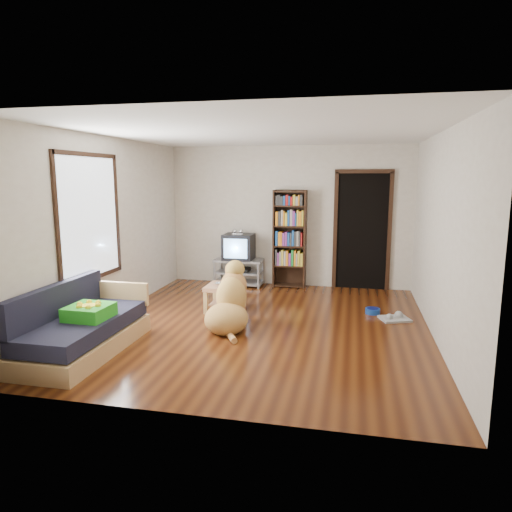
% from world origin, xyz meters
% --- Properties ---
extents(ground, '(5.00, 5.00, 0.00)m').
position_xyz_m(ground, '(0.00, 0.00, 0.00)').
color(ground, '#51260D').
rests_on(ground, ground).
extents(ceiling, '(5.00, 5.00, 0.00)m').
position_xyz_m(ceiling, '(0.00, 0.00, 2.60)').
color(ceiling, white).
rests_on(ceiling, ground).
extents(wall_back, '(4.50, 0.00, 4.50)m').
position_xyz_m(wall_back, '(0.00, 2.50, 1.30)').
color(wall_back, beige).
rests_on(wall_back, ground).
extents(wall_front, '(4.50, 0.00, 4.50)m').
position_xyz_m(wall_front, '(0.00, -2.50, 1.30)').
color(wall_front, beige).
rests_on(wall_front, ground).
extents(wall_left, '(0.00, 5.00, 5.00)m').
position_xyz_m(wall_left, '(-2.25, 0.00, 1.30)').
color(wall_left, beige).
rests_on(wall_left, ground).
extents(wall_right, '(0.00, 5.00, 5.00)m').
position_xyz_m(wall_right, '(2.25, 0.00, 1.30)').
color(wall_right, beige).
rests_on(wall_right, ground).
extents(green_cushion, '(0.47, 0.47, 0.15)m').
position_xyz_m(green_cushion, '(-1.75, -1.40, 0.50)').
color(green_cushion, green).
rests_on(green_cushion, sofa).
extents(laptop, '(0.34, 0.23, 0.03)m').
position_xyz_m(laptop, '(-0.69, 0.56, 0.41)').
color(laptop, silver).
rests_on(laptop, coffee_table).
extents(dog_bowl, '(0.22, 0.22, 0.08)m').
position_xyz_m(dog_bowl, '(1.52, 0.89, 0.04)').
color(dog_bowl, navy).
rests_on(dog_bowl, ground).
extents(grey_rag, '(0.48, 0.44, 0.03)m').
position_xyz_m(grey_rag, '(1.82, 0.64, 0.01)').
color(grey_rag, '#999999').
rests_on(grey_rag, ground).
extents(window, '(0.03, 1.46, 1.70)m').
position_xyz_m(window, '(-2.23, -0.50, 1.50)').
color(window, white).
rests_on(window, wall_left).
extents(doorway, '(1.03, 0.05, 2.19)m').
position_xyz_m(doorway, '(1.35, 2.48, 1.12)').
color(doorway, black).
rests_on(doorway, wall_back).
extents(tv_stand, '(0.90, 0.45, 0.50)m').
position_xyz_m(tv_stand, '(-0.90, 2.25, 0.27)').
color(tv_stand, '#99999E').
rests_on(tv_stand, ground).
extents(crt_tv, '(0.55, 0.52, 0.58)m').
position_xyz_m(crt_tv, '(-0.90, 2.27, 0.74)').
color(crt_tv, black).
rests_on(crt_tv, tv_stand).
extents(bookshelf, '(0.60, 0.30, 1.80)m').
position_xyz_m(bookshelf, '(0.05, 2.34, 1.00)').
color(bookshelf, black).
rests_on(bookshelf, ground).
extents(sofa, '(0.80, 1.80, 0.80)m').
position_xyz_m(sofa, '(-1.87, -1.38, 0.26)').
color(sofa, tan).
rests_on(sofa, ground).
extents(coffee_table, '(0.55, 0.55, 0.40)m').
position_xyz_m(coffee_table, '(-0.69, 0.59, 0.28)').
color(coffee_table, tan).
rests_on(coffee_table, ground).
extents(dog, '(0.60, 1.13, 0.93)m').
position_xyz_m(dog, '(-0.40, -0.19, 0.34)').
color(dog, '#C6844C').
rests_on(dog, ground).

